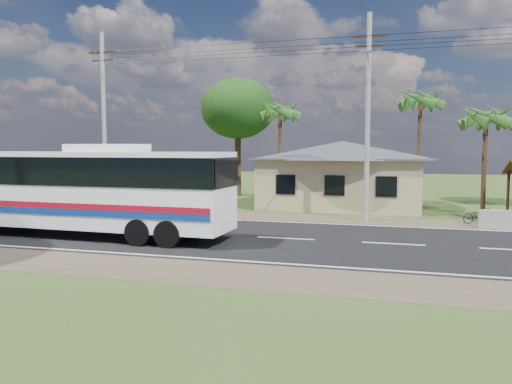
% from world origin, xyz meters
% --- Properties ---
extents(ground, '(120.00, 120.00, 0.00)m').
position_xyz_m(ground, '(0.00, 0.00, 0.00)').
color(ground, '#2E4819').
rests_on(ground, ground).
extents(road, '(120.00, 16.00, 0.03)m').
position_xyz_m(road, '(0.00, 0.00, 0.01)').
color(road, black).
rests_on(road, ground).
extents(house, '(12.40, 10.00, 5.00)m').
position_xyz_m(house, '(1.00, 13.00, 2.64)').
color(house, tan).
rests_on(house, ground).
extents(utility_poles, '(32.80, 2.22, 11.00)m').
position_xyz_m(utility_poles, '(2.67, 6.49, 5.77)').
color(utility_poles, '#9E9E99').
rests_on(utility_poles, ground).
extents(palm_near, '(2.80, 2.80, 6.70)m').
position_xyz_m(palm_near, '(9.50, 11.00, 5.71)').
color(palm_near, '#47301E').
rests_on(palm_near, ground).
extents(palm_mid, '(2.80, 2.80, 8.20)m').
position_xyz_m(palm_mid, '(6.00, 15.50, 7.16)').
color(palm_mid, '#47301E').
rests_on(palm_mid, ground).
extents(palm_far, '(2.80, 2.80, 7.70)m').
position_xyz_m(palm_far, '(-4.00, 16.00, 6.68)').
color(palm_far, '#47301E').
rests_on(palm_far, ground).
extents(tree_behind_house, '(6.00, 6.00, 9.61)m').
position_xyz_m(tree_behind_house, '(-8.00, 18.00, 7.12)').
color(tree_behind_house, '#47301E').
rests_on(tree_behind_house, ground).
extents(coach_bus, '(13.25, 3.14, 4.09)m').
position_xyz_m(coach_bus, '(-8.58, -1.84, 2.34)').
color(coach_bus, white).
rests_on(coach_bus, ground).
extents(motorcycle, '(1.73, 1.06, 0.86)m').
position_xyz_m(motorcycle, '(8.70, 6.93, 0.43)').
color(motorcycle, black).
rests_on(motorcycle, ground).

